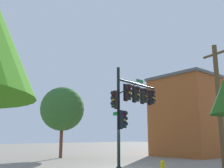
# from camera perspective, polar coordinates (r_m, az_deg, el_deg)

# --- Properties ---
(signal_pole_assembly) EXTENTS (5.25, 1.59, 6.67)m
(signal_pole_assembly) POSITION_cam_1_polar(r_m,az_deg,el_deg) (17.70, 4.47, -4.05)
(signal_pole_assembly) COLOR black
(signal_pole_assembly) RESTS_ON ground_plane
(utility_pole) EXTENTS (0.47, 1.79, 7.88)m
(utility_pole) POSITION_cam_1_polar(r_m,az_deg,el_deg) (16.96, 23.15, -4.14)
(utility_pole) COLOR brown
(utility_pole) RESTS_ON ground_plane
(fire_hydrant) EXTENTS (0.33, 0.24, 0.83)m
(fire_hydrant) POSITION_cam_1_polar(r_m,az_deg,el_deg) (14.37, 11.43, -18.26)
(fire_hydrant) COLOR yellow
(fire_hydrant) RESTS_ON ground_plane
(tree_near) EXTENTS (4.42, 4.42, 7.02)m
(tree_near) POSITION_cam_1_polar(r_m,az_deg,el_deg) (26.08, -11.20, -5.57)
(tree_near) COLOR brown
(tree_near) RESTS_ON ground_plane
(brick_building) EXTENTS (9.89, 6.70, 8.57)m
(brick_building) POSITION_cam_1_polar(r_m,az_deg,el_deg) (30.50, 18.64, -7.00)
(brick_building) COLOR #9A5024
(brick_building) RESTS_ON ground_plane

